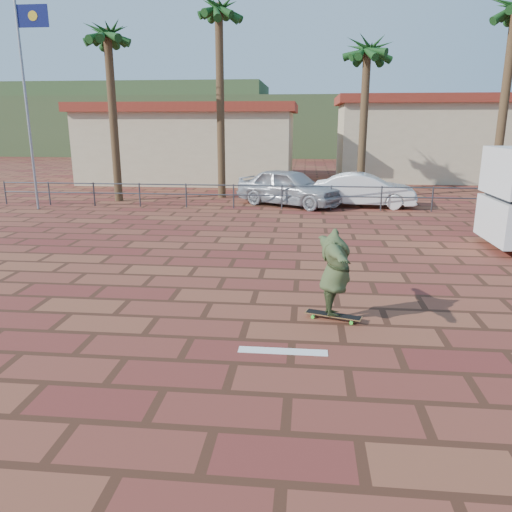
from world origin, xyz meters
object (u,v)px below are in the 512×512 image
Objects in this scene: skateboarder at (335,272)px; car_white at (365,190)px; car_silver at (289,187)px; longboard at (333,315)px.

skateboarder reaches higher than car_white.
skateboarder is 12.94m from car_white.
car_white is (3.18, 0.00, -0.09)m from car_silver.
car_silver is at bearing 95.90° from car_white.
car_white is (1.89, 12.80, -0.20)m from skateboarder.
skateboarder is 0.47× the size of car_white.
skateboarder is (0.00, 0.00, 0.81)m from longboard.
car_silver reaches higher than longboard.
skateboarder is at bearing 177.50° from car_white.
longboard is at bearing -145.67° from car_silver.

